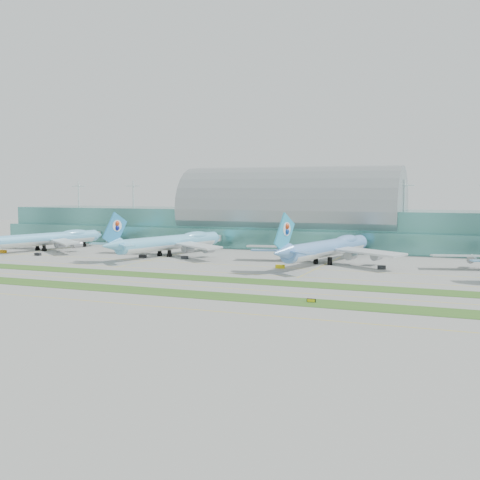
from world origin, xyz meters
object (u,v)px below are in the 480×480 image
at_px(terminal, 290,220).
at_px(airliner_c, 328,247).
at_px(airliner_a, 48,238).
at_px(taxiway_sign_east, 311,301).
at_px(airliner_b, 171,241).

relative_size(terminal, airliner_c, 4.22).
bearing_deg(airliner_c, airliner_a, -167.28).
bearing_deg(airliner_c, terminal, 131.52).
xyz_separation_m(terminal, airliner_c, (37.54, -68.68, -7.32)).
bearing_deg(terminal, airliner_a, -147.53).
bearing_deg(taxiway_sign_east, airliner_c, 101.74).
height_order(airliner_a, taxiway_sign_east, airliner_a).
distance_m(airliner_b, airliner_c, 75.01).
distance_m(terminal, taxiway_sign_east, 165.83).
distance_m(airliner_a, airliner_c, 144.93).
bearing_deg(airliner_c, taxiway_sign_east, -66.49).
height_order(terminal, airliner_c, terminal).
bearing_deg(airliner_a, taxiway_sign_east, -12.35).
distance_m(airliner_a, airliner_b, 69.96).
bearing_deg(airliner_a, terminal, 48.68).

